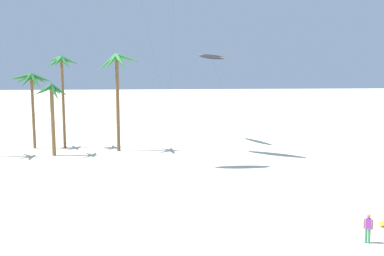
# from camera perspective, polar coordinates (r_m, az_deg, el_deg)

# --- Properties ---
(palm_tree_0) EXTENTS (4.74, 4.29, 8.61)m
(palm_tree_0) POSITION_cam_1_polar(r_m,az_deg,el_deg) (55.91, -18.89, 5.03)
(palm_tree_0) COLOR brown
(palm_tree_0) RESTS_ON ground
(palm_tree_2) EXTENTS (3.83, 3.89, 10.53)m
(palm_tree_2) POSITION_cam_1_polar(r_m,az_deg,el_deg) (54.90, -15.52, 6.89)
(palm_tree_2) COLOR brown
(palm_tree_2) RESTS_ON ground
(palm_tree_3) EXTENTS (4.86, 4.84, 10.78)m
(palm_tree_3) POSITION_cam_1_polar(r_m,az_deg,el_deg) (51.85, -9.12, 6.83)
(palm_tree_3) COLOR brown
(palm_tree_3) RESTS_ON ground
(palm_tree_4) EXTENTS (3.74, 3.73, 7.64)m
(palm_tree_4) POSITION_cam_1_polar(r_m,az_deg,el_deg) (51.04, -16.68, 3.54)
(palm_tree_4) COLOR brown
(palm_tree_4) RESTS_ON ground
(flying_kite_5) EXTENTS (5.18, 5.64, 10.93)m
(flying_kite_5) POSITION_cam_1_polar(r_m,az_deg,el_deg) (57.03, 2.41, 8.63)
(flying_kite_5) COLOR black
(flying_kite_5) RESTS_ON ground
(person_far_watcher) EXTENTS (0.47, 0.30, 1.67)m
(person_far_watcher) POSITION_cam_1_polar(r_m,az_deg,el_deg) (28.30, 20.61, -11.22)
(person_far_watcher) COLOR #338E56
(person_far_watcher) RESTS_ON ground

